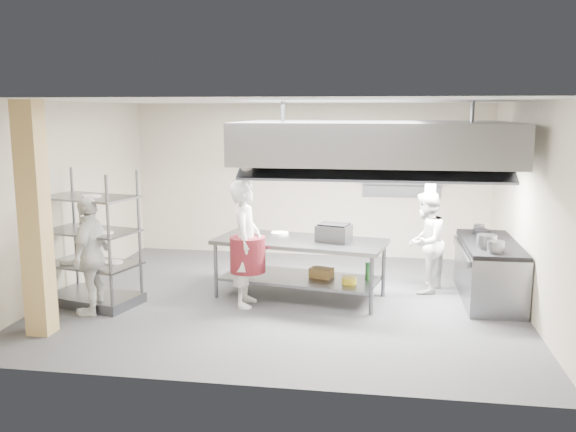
% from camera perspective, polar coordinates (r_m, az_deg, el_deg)
% --- Properties ---
extents(floor, '(7.00, 7.00, 0.00)m').
position_cam_1_polar(floor, '(9.45, -0.27, -7.79)').
color(floor, '#353537').
rests_on(floor, ground).
extents(ceiling, '(7.00, 7.00, 0.00)m').
position_cam_1_polar(ceiling, '(9.00, -0.29, 10.71)').
color(ceiling, silver).
rests_on(ceiling, wall_back).
extents(wall_back, '(7.00, 0.00, 7.00)m').
position_cam_1_polar(wall_back, '(12.05, 2.00, 3.37)').
color(wall_back, '#B9AB93').
rests_on(wall_back, ground).
extents(wall_left, '(0.00, 6.00, 6.00)m').
position_cam_1_polar(wall_left, '(10.26, -19.97, 1.62)').
color(wall_left, '#B9AB93').
rests_on(wall_left, ground).
extents(wall_right, '(0.00, 6.00, 6.00)m').
position_cam_1_polar(wall_right, '(9.23, 21.71, 0.64)').
color(wall_right, '#B9AB93').
rests_on(wall_right, ground).
extents(column, '(0.30, 0.30, 3.00)m').
position_cam_1_polar(column, '(8.34, -22.60, -0.34)').
color(column, tan).
rests_on(column, floor).
extents(exhaust_hood, '(4.00, 2.50, 0.60)m').
position_cam_1_polar(exhaust_hood, '(9.30, 8.10, 6.89)').
color(exhaust_hood, slate).
rests_on(exhaust_hood, ceiling).
extents(hood_strip_a, '(1.60, 0.12, 0.04)m').
position_cam_1_polar(hood_strip_a, '(9.38, 2.53, 5.05)').
color(hood_strip_a, white).
rests_on(hood_strip_a, exhaust_hood).
extents(hood_strip_b, '(1.60, 0.12, 0.04)m').
position_cam_1_polar(hood_strip_b, '(9.35, 13.60, 4.77)').
color(hood_strip_b, white).
rests_on(hood_strip_b, exhaust_hood).
extents(wall_shelf, '(1.50, 0.28, 0.04)m').
position_cam_1_polar(wall_shelf, '(11.81, 10.62, 3.07)').
color(wall_shelf, slate).
rests_on(wall_shelf, wall_back).
extents(island, '(2.74, 1.53, 0.91)m').
position_cam_1_polar(island, '(9.44, 1.13, -4.93)').
color(island, gray).
rests_on(island, floor).
extents(island_worktop, '(2.74, 1.53, 0.06)m').
position_cam_1_polar(island_worktop, '(9.34, 1.13, -2.41)').
color(island_worktop, slate).
rests_on(island_worktop, island).
extents(island_undershelf, '(2.52, 1.39, 0.04)m').
position_cam_1_polar(island_undershelf, '(9.48, 1.12, -5.84)').
color(island_undershelf, slate).
rests_on(island_undershelf, island).
extents(pass_rack, '(1.49, 1.09, 2.00)m').
position_cam_1_polar(pass_rack, '(9.45, -17.95, -2.01)').
color(pass_rack, gray).
rests_on(pass_rack, floor).
extents(cooking_range, '(0.80, 2.00, 0.84)m').
position_cam_1_polar(cooking_range, '(9.84, 18.29, -5.04)').
color(cooking_range, gray).
rests_on(cooking_range, floor).
extents(range_top, '(0.78, 1.96, 0.06)m').
position_cam_1_polar(range_top, '(9.74, 18.43, -2.48)').
color(range_top, black).
rests_on(range_top, cooking_range).
extents(chef_head, '(0.49, 0.71, 1.87)m').
position_cam_1_polar(chef_head, '(8.97, -3.99, -2.60)').
color(chef_head, silver).
rests_on(chef_head, floor).
extents(chef_line, '(0.85, 0.95, 1.62)m').
position_cam_1_polar(chef_line, '(9.88, 12.75, -2.41)').
color(chef_line, silver).
rests_on(chef_line, floor).
extents(chef_plating, '(0.45, 1.00, 1.69)m').
position_cam_1_polar(chef_plating, '(9.05, -17.95, -3.54)').
color(chef_plating, white).
rests_on(chef_plating, floor).
extents(griddle, '(0.57, 0.49, 0.24)m').
position_cam_1_polar(griddle, '(9.27, 4.31, -1.59)').
color(griddle, slate).
rests_on(griddle, island_worktop).
extents(wicker_basket, '(0.39, 0.32, 0.15)m').
position_cam_1_polar(wicker_basket, '(9.45, 3.15, -5.32)').
color(wicker_basket, brown).
rests_on(wicker_basket, island_undershelf).
extents(stockpot, '(0.28, 0.28, 0.20)m').
position_cam_1_polar(stockpot, '(9.27, 18.10, -2.27)').
color(stockpot, gray).
rests_on(stockpot, range_top).
extents(plate_stack, '(0.28, 0.28, 0.05)m').
position_cam_1_polar(plate_stack, '(9.53, -17.84, -4.14)').
color(plate_stack, white).
rests_on(plate_stack, pass_rack).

